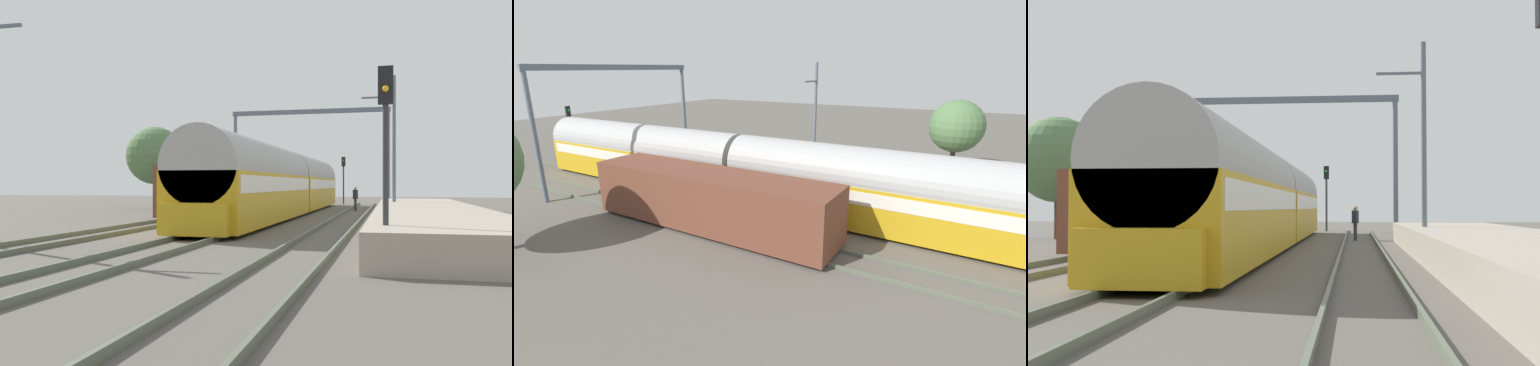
# 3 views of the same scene
# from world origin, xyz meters

# --- Properties ---
(ground) EXTENTS (120.00, 120.00, 0.00)m
(ground) POSITION_xyz_m (0.00, 0.00, 0.00)
(ground) COLOR #5A554E
(track_far_west) EXTENTS (1.52, 60.00, 0.16)m
(track_far_west) POSITION_xyz_m (-4.12, 0.00, 0.08)
(track_far_west) COLOR #5A6251
(track_far_west) RESTS_ON ground
(track_west) EXTENTS (1.52, 60.00, 0.16)m
(track_west) POSITION_xyz_m (0.00, 0.00, 0.08)
(track_west) COLOR #5A6251
(track_west) RESTS_ON ground
(track_east) EXTENTS (1.52, 60.00, 0.16)m
(track_east) POSITION_xyz_m (4.12, 0.00, 0.08)
(track_east) COLOR #5A6251
(track_east) RESTS_ON ground
(platform) EXTENTS (4.40, 28.00, 0.90)m
(platform) POSITION_xyz_m (7.93, 2.00, 0.45)
(platform) COLOR #A39989
(platform) RESTS_ON ground
(passenger_train) EXTENTS (2.93, 32.85, 3.82)m
(passenger_train) POSITION_xyz_m (0.00, 10.23, 1.97)
(passenger_train) COLOR gold
(passenger_train) RESTS_ON ground
(freight_car) EXTENTS (2.80, 13.00, 2.70)m
(freight_car) POSITION_xyz_m (-4.12, 9.14, 1.47)
(freight_car) COLOR brown
(freight_car) RESTS_ON ground
(person_crossing) EXTENTS (0.35, 0.45, 1.73)m
(person_crossing) POSITION_xyz_m (3.90, 15.93, 1.03)
(person_crossing) COLOR #313131
(person_crossing) RESTS_ON ground
(railway_signal_near) EXTENTS (0.36, 0.30, 4.70)m
(railway_signal_near) POSITION_xyz_m (6.24, -9.86, 3.03)
(railway_signal_near) COLOR #2D2D33
(railway_signal_near) RESTS_ON ground
(railway_signal_far) EXTENTS (0.36, 0.30, 4.51)m
(railway_signal_far) POSITION_xyz_m (1.92, 29.43, 2.92)
(railway_signal_far) COLOR #2D2D33
(railway_signal_far) RESTS_ON ground
(catenary_gantry) EXTENTS (12.63, 0.28, 7.86)m
(catenary_gantry) POSITION_xyz_m (0.00, 20.01, 5.64)
(catenary_gantry) COLOR slate
(catenary_gantry) RESTS_ON ground
(catenary_pole_east_mid) EXTENTS (1.90, 0.20, 8.00)m
(catenary_pole_east_mid) POSITION_xyz_m (6.47, 8.37, 4.15)
(catenary_pole_east_mid) COLOR slate
(catenary_pole_east_mid) RESTS_ON ground
(tree_west_background) EXTENTS (4.46, 4.46, 6.34)m
(tree_west_background) POSITION_xyz_m (-11.39, 15.86, 4.10)
(tree_west_background) COLOR #4C3826
(tree_west_background) RESTS_ON ground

